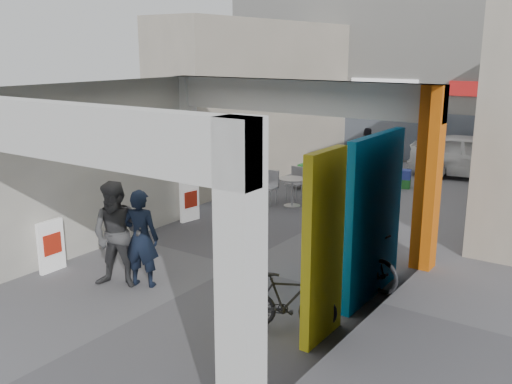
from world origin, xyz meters
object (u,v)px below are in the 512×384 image
Objects in this scene: white_van at (477,156)px; produce_stand at (311,180)px; cafe_set at (294,192)px; border_collie at (244,273)px; man_elderly at (338,225)px; bicycle_rear at (287,301)px; man_crates at (367,156)px; bicycle_front at (355,258)px; man_back_turned at (117,235)px; man_with_dog at (141,238)px.

produce_stand is at bearing 131.60° from white_van.
cafe_set is 1.67m from produce_stand.
man_elderly is (0.97, 1.69, 0.63)m from border_collie.
white_van is at bearing -26.00° from bicycle_rear.
man_elderly reaches higher than produce_stand.
man_elderly reaches higher than bicycle_rear.
bicycle_front is (3.07, -7.45, -0.39)m from man_crates.
white_van is at bearing 61.31° from cafe_set.
bicycle_front is (3.73, -4.13, 0.16)m from cafe_set.
bicycle_front is 1.24× the size of bicycle_rear.
cafe_set reaches higher than produce_stand.
bicycle_front is at bearing -26.65° from man_elderly.
man_back_turned is at bearing -126.15° from man_elderly.
man_elderly is 1.21× the size of bicycle_rear.
cafe_set is 4.96m from man_elderly.
produce_stand is 8.30m from man_back_turned.
bicycle_front is at bearing 173.67° from white_van.
man_back_turned is 1.09× the size of man_crates.
white_van is at bearing 15.27° from bicycle_front.
man_back_turned is 3.36m from bicycle_rear.
bicycle_front is (3.09, 2.23, -0.40)m from man_with_dog.
bicycle_front is at bearing 12.93° from man_back_turned.
cafe_set is 6.66m from man_back_turned.
produce_stand is 0.57× the size of man_back_turned.
produce_stand is 7.08m from bicycle_front.
man_with_dog is at bearing -125.48° from man_elderly.
man_back_turned is at bearing 139.12° from bicycle_front.
border_collie is 2.05m from man_elderly.
border_collie is (2.22, -5.44, -0.05)m from cafe_set.
bicycle_rear reaches higher than border_collie.
white_van is (-0.41, 10.20, 0.24)m from bicycle_front.
man_elderly is 9.82m from white_van.
bicycle_rear is at bearing -17.83° from man_back_turned.
white_van reaches higher than produce_stand.
produce_stand is 0.61× the size of man_elderly.
man_back_turned reaches higher than bicycle_rear.
bicycle_front is at bearing -165.18° from man_with_dog.
man_elderly is at bearing 95.30° from man_crates.
man_with_dog is 1.19× the size of bicycle_rear.
man_back_turned is (-1.89, -1.18, 0.68)m from border_collie.
man_back_turned reaches higher than man_crates.
man_back_turned reaches higher than man_with_dog.
man_crates is at bearing 35.33° from bicycle_front.
man_back_turned is 9.95m from man_crates.
man_back_turned reaches higher than white_van.
produce_stand is at bearing 119.87° from border_collie.
white_van is (3.32, 6.07, 0.40)m from cafe_set.
cafe_set is 0.80× the size of man_back_turned.
man_crates is (-2.53, 7.07, -0.02)m from man_elderly.
man_with_dog is 9.69m from man_crates.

